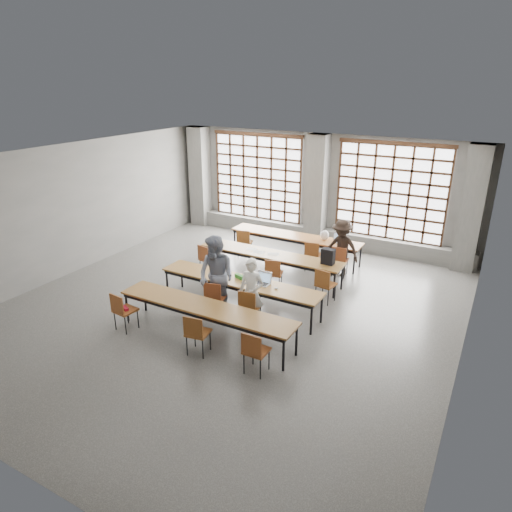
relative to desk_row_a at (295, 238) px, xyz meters
The scene contains 40 objects.
floor 3.69m from the desk_row_a, 90.03° to the right, with size 11.00×11.00×0.00m, color #494947.
ceiling 4.61m from the desk_row_a, 90.03° to the right, with size 11.00×11.00×0.00m, color silver.
wall_back 2.16m from the desk_row_a, 90.06° to the left, with size 10.00×10.00×0.00m, color #5F5F5C.
wall_left 6.28m from the desk_row_a, 144.01° to the right, with size 11.00×11.00×0.00m, color #5F5F5C.
wall_right 6.27m from the desk_row_a, 36.01° to the right, with size 11.00×11.00×0.00m, color #5F5F5C.
column_left 4.90m from the desk_row_a, 160.58° to the left, with size 0.60×0.55×3.50m, color #5B5B58.
column_mid 1.92m from the desk_row_a, 90.07° to the left, with size 0.60×0.55×3.50m, color #5B5B58.
column_right 4.89m from the desk_row_a, 19.44° to the left, with size 0.60×0.55×3.50m, color #5B5B58.
window_left 3.13m from the desk_row_a, 141.54° to the left, with size 3.32×0.12×3.00m.
window_right 3.13m from the desk_row_a, 38.51° to the left, with size 3.32×0.12×3.00m.
sill_ledge 1.72m from the desk_row_a, 90.06° to the left, with size 9.80×0.35×0.50m, color #5B5B58.
desk_row_a is the anchor object (origin of this frame).
desk_row_b 1.67m from the desk_row_a, 89.09° to the right, with size 4.00×0.70×0.73m.
desk_row_c 3.53m from the desk_row_a, 86.84° to the right, with size 4.00×0.70×0.73m.
desk_row_d 4.98m from the desk_row_a, 87.21° to the right, with size 4.00×0.70×0.73m.
chair_back_left 1.52m from the desk_row_a, 155.56° to the right, with size 0.52×0.52×0.88m.
chair_back_mid 1.04m from the desk_row_a, 37.59° to the right, with size 0.49×0.50×0.88m.
chair_back_right 1.73m from the desk_row_a, 21.38° to the right, with size 0.45×0.46×0.88m.
chair_mid_left 2.80m from the desk_row_a, 124.74° to the right, with size 0.50×0.51×0.88m.
chair_mid_centre 2.34m from the desk_row_a, 78.94° to the right, with size 0.52×0.52×0.88m.
chair_mid_right 2.93m from the desk_row_a, 51.69° to the right, with size 0.48×0.48×0.88m.
chair_front_left 4.16m from the desk_row_a, 91.21° to the right, with size 0.50×0.50×0.88m.
chair_front_right 4.23m from the desk_row_a, 79.06° to the right, with size 0.46×0.47×0.88m.
chair_near_left 5.79m from the desk_row_a, 104.68° to the right, with size 0.47×0.47×0.88m.
chair_near_mid 5.62m from the desk_row_a, 85.35° to the right, with size 0.48×0.48×0.88m.
chair_near_right 5.87m from the desk_row_a, 72.71° to the right, with size 0.42×0.43×0.88m.
student_male 4.11m from the desk_row_a, 78.83° to the right, with size 0.56×0.37×1.53m, color white.
student_female 4.04m from the desk_row_a, 91.50° to the right, with size 0.91×0.71×1.88m, color #19264D.
student_back 1.68m from the desk_row_a, 17.35° to the right, with size 1.02×0.59×1.58m, color black.
laptop_front 3.50m from the desk_row_a, 77.68° to the right, with size 0.37×0.31×0.26m.
laptop_back 1.35m from the desk_row_a, ahead, with size 0.43×0.39×0.26m.
mouse 3.73m from the desk_row_a, 72.11° to the right, with size 0.10×0.06×0.04m, color white.
green_box 3.45m from the desk_row_a, 87.59° to the right, with size 0.25×0.09×0.09m, color #2E7F29.
phone 3.65m from the desk_row_a, 84.10° to the right, with size 0.13×0.06×0.01m, color black.
paper_sheet_a 1.72m from the desk_row_a, 109.52° to the right, with size 0.30×0.21×0.00m, color white.
paper_sheet_b 1.74m from the desk_row_a, 99.05° to the right, with size 0.30×0.21×0.00m, color silver.
paper_sheet_c 1.67m from the desk_row_a, 85.67° to the right, with size 0.30×0.21×0.00m, color silver.
backpack 2.31m from the desk_row_a, 44.85° to the right, with size 0.32×0.20×0.40m, color black.
plastic_bag 0.93m from the desk_row_a, ahead, with size 0.26×0.21×0.29m, color white.
red_pouch 5.71m from the desk_row_a, 104.79° to the right, with size 0.20×0.08×0.06m, color #A31428.
Camera 1 is at (5.16, -8.10, 5.08)m, focal length 32.00 mm.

